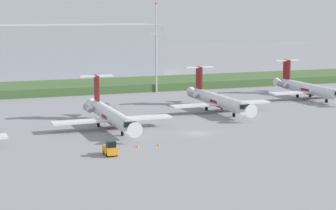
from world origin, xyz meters
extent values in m
plane|color=gray|center=(0.00, 30.00, 0.00)|extent=(500.00, 500.00, 0.00)
cube|color=#426033|center=(0.00, 65.80, 1.08)|extent=(320.00, 20.00, 2.16)
cylinder|color=silver|center=(-13.33, 10.05, 2.45)|extent=(2.70, 24.00, 2.70)
cone|color=silver|center=(-13.33, -3.45, 2.45)|extent=(2.70, 3.00, 2.70)
cone|color=silver|center=(-13.33, 24.05, 2.45)|extent=(2.29, 4.00, 2.29)
cube|color=black|center=(-13.33, -1.55, 2.92)|extent=(2.03, 1.80, 0.90)
cylinder|color=maroon|center=(-13.33, 10.05, 2.30)|extent=(2.76, 3.60, 2.76)
cube|color=silver|center=(-19.23, 9.05, 1.84)|extent=(11.00, 3.20, 0.36)
cube|color=silver|center=(-7.42, 9.05, 1.84)|extent=(11.00, 3.20, 0.36)
cube|color=maroon|center=(-13.33, 21.05, 6.40)|extent=(0.36, 3.20, 5.20)
cube|color=silver|center=(-13.33, 21.35, 8.80)|extent=(6.80, 1.80, 0.24)
cylinder|color=gray|center=(-15.58, 19.25, 2.65)|extent=(1.50, 3.40, 1.50)
cylinder|color=gray|center=(-11.08, 19.25, 2.65)|extent=(1.50, 3.40, 1.50)
cylinder|color=gray|center=(-13.33, 2.61, 1.00)|extent=(0.20, 0.20, 0.65)
cylinder|color=black|center=(-13.33, 2.61, 0.45)|extent=(0.30, 0.90, 0.90)
cylinder|color=black|center=(-15.23, 12.45, 0.45)|extent=(0.35, 0.90, 0.90)
cylinder|color=black|center=(-11.43, 12.45, 0.45)|extent=(0.35, 0.90, 0.90)
cylinder|color=silver|center=(13.95, 20.37, 2.45)|extent=(2.70, 24.00, 2.70)
cone|color=silver|center=(13.95, 6.87, 2.45)|extent=(2.70, 3.00, 2.70)
cone|color=silver|center=(13.95, 34.37, 2.45)|extent=(2.29, 4.00, 2.29)
cube|color=black|center=(13.95, 8.77, 2.92)|extent=(2.03, 1.80, 0.90)
cylinder|color=maroon|center=(13.95, 20.37, 2.30)|extent=(2.76, 3.60, 2.76)
cube|color=silver|center=(8.04, 19.37, 1.84)|extent=(11.00, 3.20, 0.36)
cube|color=silver|center=(19.85, 19.37, 1.84)|extent=(11.00, 3.20, 0.36)
cube|color=maroon|center=(13.95, 31.37, 6.40)|extent=(0.36, 3.20, 5.20)
cube|color=silver|center=(13.95, 31.67, 8.80)|extent=(6.80, 1.80, 0.24)
cylinder|color=gray|center=(11.70, 29.57, 2.65)|extent=(1.50, 3.40, 1.50)
cylinder|color=gray|center=(16.20, 29.57, 2.65)|extent=(1.50, 3.40, 1.50)
cylinder|color=gray|center=(13.95, 12.93, 1.00)|extent=(0.20, 0.20, 0.65)
cylinder|color=black|center=(13.95, 12.93, 0.45)|extent=(0.30, 0.90, 0.90)
cylinder|color=black|center=(12.05, 22.77, 0.45)|extent=(0.35, 0.90, 0.90)
cylinder|color=black|center=(15.85, 22.77, 0.45)|extent=(0.35, 0.90, 0.90)
cylinder|color=silver|center=(43.85, 30.40, 2.45)|extent=(2.70, 24.00, 2.70)
cone|color=silver|center=(43.85, 44.40, 2.45)|extent=(2.30, 4.00, 2.29)
cylinder|color=maroon|center=(43.85, 30.40, 2.30)|extent=(2.76, 3.60, 2.76)
cube|color=silver|center=(37.94, 29.40, 1.84)|extent=(11.00, 3.20, 0.36)
cube|color=silver|center=(49.75, 29.40, 1.84)|extent=(11.00, 3.20, 0.36)
cube|color=maroon|center=(43.85, 41.40, 6.40)|extent=(0.36, 3.20, 5.20)
cube|color=silver|center=(43.85, 41.70, 8.80)|extent=(6.80, 1.80, 0.24)
cylinder|color=gray|center=(41.60, 39.60, 2.65)|extent=(1.50, 3.40, 1.50)
cylinder|color=gray|center=(46.10, 39.60, 2.65)|extent=(1.50, 3.40, 1.50)
cylinder|color=gray|center=(43.85, 22.96, 1.00)|extent=(0.20, 0.20, 0.65)
cylinder|color=black|center=(43.85, 22.96, 0.45)|extent=(0.30, 0.90, 0.90)
cylinder|color=black|center=(41.95, 32.80, 0.45)|extent=(0.35, 0.90, 0.90)
cylinder|color=black|center=(45.75, 32.80, 0.45)|extent=(0.35, 0.90, 0.90)
cylinder|color=#B2B2B7|center=(11.73, 55.59, 7.68)|extent=(0.50, 0.50, 15.35)
cylinder|color=#B2B2B7|center=(11.73, 55.59, 19.49)|extent=(0.28, 0.28, 8.27)
cube|color=#B2B2B7|center=(11.73, 55.59, 15.75)|extent=(4.40, 0.20, 0.20)
sphere|color=red|center=(11.73, 55.59, 23.87)|extent=(0.50, 0.50, 0.50)
cube|color=#9EA3AD|center=(-2.36, 104.35, 8.67)|extent=(58.73, 26.18, 17.33)
cube|color=orange|center=(-19.18, -10.83, 0.85)|extent=(1.70, 3.20, 1.10)
cube|color=black|center=(-19.18, -11.39, 1.85)|extent=(1.36, 1.10, 0.90)
cylinder|color=black|center=(-19.93, -11.79, 0.30)|extent=(0.22, 0.60, 0.60)
cylinder|color=black|center=(-18.43, -11.79, 0.30)|extent=(0.22, 0.60, 0.60)
cylinder|color=black|center=(-19.93, -9.87, 0.30)|extent=(0.22, 0.60, 0.60)
cylinder|color=black|center=(-18.43, -9.87, 0.30)|extent=(0.22, 0.60, 0.60)
cone|color=orange|center=(-17.24, -6.25, 0.28)|extent=(0.44, 0.44, 0.55)
cone|color=orange|center=(-13.50, -6.92, 0.28)|extent=(0.44, 0.44, 0.55)
cone|color=orange|center=(-9.95, -7.22, 0.28)|extent=(0.44, 0.44, 0.55)
camera|label=1|loc=(-42.73, -99.35, 22.12)|focal=64.93mm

